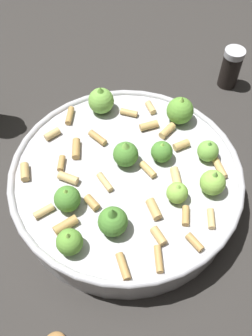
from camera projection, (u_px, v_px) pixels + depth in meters
The scene contains 3 objects.
ground_plane at pixel (126, 194), 0.60m from camera, with size 2.40×2.40×0.00m, color #2D2B28.
cooking_pan at pixel (127, 180), 0.57m from camera, with size 0.34×0.34×0.11m.
pepper_shaker at pixel (231, 68), 0.71m from camera, with size 0.04×0.04×0.08m.
Camera 1 is at (-0.31, 0.01, 0.51)m, focal length 40.34 mm.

